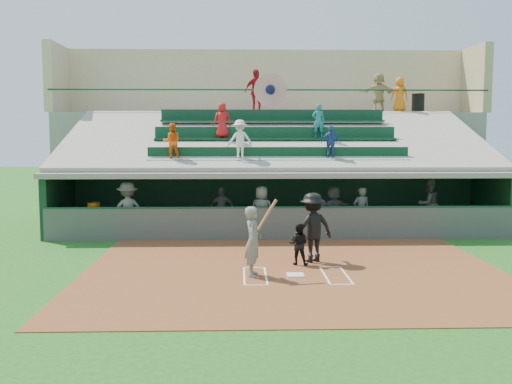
{
  "coord_description": "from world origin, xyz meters",
  "views": [
    {
      "loc": [
        -1.41,
        -14.12,
        3.58
      ],
      "look_at": [
        -0.9,
        3.5,
        1.8
      ],
      "focal_mm": 40.0,
      "sensor_mm": 36.0,
      "label": 1
    }
  ],
  "objects_px": {
    "trash_bin": "(418,103)",
    "white_table": "(97,225)",
    "water_cooler": "(94,209)",
    "batter_at_plate": "(253,241)",
    "catcher": "(299,244)",
    "home_plate": "(295,275)"
  },
  "relations": [
    {
      "from": "batter_at_plate",
      "to": "trash_bin",
      "type": "relative_size",
      "value": 2.25
    },
    {
      "from": "home_plate",
      "to": "water_cooler",
      "type": "bearing_deg",
      "value": 137.54
    },
    {
      "from": "white_table",
      "to": "water_cooler",
      "type": "bearing_deg",
      "value": -149.58
    },
    {
      "from": "batter_at_plate",
      "to": "water_cooler",
      "type": "height_order",
      "value": "batter_at_plate"
    },
    {
      "from": "catcher",
      "to": "trash_bin",
      "type": "height_order",
      "value": "trash_bin"
    },
    {
      "from": "batter_at_plate",
      "to": "catcher",
      "type": "xyz_separation_m",
      "value": [
        1.28,
        1.22,
        -0.32
      ]
    },
    {
      "from": "white_table",
      "to": "trash_bin",
      "type": "distance_m",
      "value": 15.54
    },
    {
      "from": "batter_at_plate",
      "to": "catcher",
      "type": "distance_m",
      "value": 1.79
    },
    {
      "from": "trash_bin",
      "to": "water_cooler",
      "type": "bearing_deg",
      "value": -154.62
    },
    {
      "from": "water_cooler",
      "to": "trash_bin",
      "type": "relative_size",
      "value": 0.5
    },
    {
      "from": "batter_at_plate",
      "to": "home_plate",
      "type": "bearing_deg",
      "value": -0.55
    },
    {
      "from": "home_plate",
      "to": "catcher",
      "type": "relative_size",
      "value": 0.38
    },
    {
      "from": "home_plate",
      "to": "trash_bin",
      "type": "bearing_deg",
      "value": 60.89
    },
    {
      "from": "batter_at_plate",
      "to": "white_table",
      "type": "relative_size",
      "value": 2.39
    },
    {
      "from": "water_cooler",
      "to": "catcher",
      "type": "bearing_deg",
      "value": -35.24
    },
    {
      "from": "catcher",
      "to": "trash_bin",
      "type": "bearing_deg",
      "value": -107.71
    },
    {
      "from": "home_plate",
      "to": "water_cooler",
      "type": "distance_m",
      "value": 8.95
    },
    {
      "from": "trash_bin",
      "to": "home_plate",
      "type": "bearing_deg",
      "value": -119.11
    },
    {
      "from": "white_table",
      "to": "home_plate",
      "type": "bearing_deg",
      "value": -27.27
    },
    {
      "from": "trash_bin",
      "to": "white_table",
      "type": "bearing_deg",
      "value": -154.57
    },
    {
      "from": "home_plate",
      "to": "water_cooler",
      "type": "height_order",
      "value": "water_cooler"
    },
    {
      "from": "water_cooler",
      "to": "white_table",
      "type": "bearing_deg",
      "value": 14.82
    }
  ]
}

